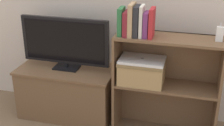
# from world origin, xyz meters

# --- Properties ---
(tv_stand) EXTENTS (0.86, 0.46, 0.46)m
(tv_stand) POSITION_xyz_m (-0.44, 0.22, 0.23)
(tv_stand) COLOR brown
(tv_stand) RESTS_ON ground_plane
(tv) EXTENTS (0.78, 0.14, 0.46)m
(tv) POSITION_xyz_m (-0.44, 0.22, 0.71)
(tv) COLOR black
(tv) RESTS_ON tv_stand
(bookshelf_lower_tier) EXTENTS (0.82, 0.29, 0.46)m
(bookshelf_lower_tier) POSITION_xyz_m (0.45, 0.20, 0.29)
(bookshelf_lower_tier) COLOR brown
(bookshelf_lower_tier) RESTS_ON ground_plane
(bookshelf_upper_tier) EXTENTS (0.82, 0.29, 0.40)m
(bookshelf_upper_tier) POSITION_xyz_m (0.45, 0.20, 0.71)
(bookshelf_upper_tier) COLOR brown
(bookshelf_upper_tier) RESTS_ON bookshelf_lower_tier
(book_forest) EXTENTS (0.04, 0.13, 0.21)m
(book_forest) POSITION_xyz_m (0.08, 0.10, 0.96)
(book_forest) COLOR #286638
(book_forest) RESTS_ON bookshelf_upper_tier
(book_maroon) EXTENTS (0.04, 0.15, 0.19)m
(book_maroon) POSITION_xyz_m (0.13, 0.10, 0.95)
(book_maroon) COLOR maroon
(book_maroon) RESTS_ON bookshelf_upper_tier
(book_tan) EXTENTS (0.03, 0.16, 0.25)m
(book_tan) POSITION_xyz_m (0.16, 0.10, 0.98)
(book_tan) COLOR tan
(book_tan) RESTS_ON bookshelf_upper_tier
(book_charcoal) EXTENTS (0.04, 0.14, 0.23)m
(book_charcoal) POSITION_xyz_m (0.20, 0.10, 0.97)
(book_charcoal) COLOR #232328
(book_charcoal) RESTS_ON bookshelf_upper_tier
(book_ivory) EXTENTS (0.02, 0.12, 0.24)m
(book_ivory) POSITION_xyz_m (0.24, 0.10, 0.97)
(book_ivory) COLOR silver
(book_ivory) RESTS_ON bookshelf_upper_tier
(book_plum) EXTENTS (0.04, 0.12, 0.19)m
(book_plum) POSITION_xyz_m (0.27, 0.10, 0.95)
(book_plum) COLOR #6B2D66
(book_plum) RESTS_ON bookshelf_upper_tier
(book_crimson) EXTENTS (0.03, 0.14, 0.22)m
(book_crimson) POSITION_xyz_m (0.31, 0.10, 0.96)
(book_crimson) COLOR #B22328
(book_crimson) RESTS_ON bookshelf_upper_tier
(baby_monitor) EXTENTS (0.05, 0.03, 0.14)m
(baby_monitor) POSITION_xyz_m (0.80, 0.14, 0.91)
(baby_monitor) COLOR white
(baby_monitor) RESTS_ON bookshelf_upper_tier
(storage_basket_left) EXTENTS (0.36, 0.26, 0.19)m
(storage_basket_left) POSITION_xyz_m (0.25, 0.13, 0.56)
(storage_basket_left) COLOR tan
(storage_basket_left) RESTS_ON bookshelf_lower_tier
(laptop) EXTENTS (0.35, 0.23, 0.02)m
(laptop) POSITION_xyz_m (0.25, 0.13, 0.65)
(laptop) COLOR white
(laptop) RESTS_ON storage_basket_left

